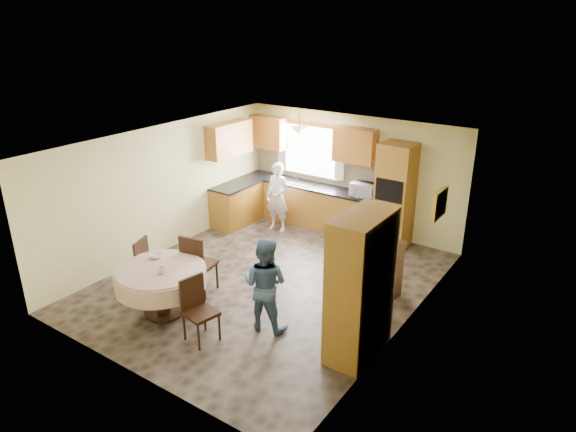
% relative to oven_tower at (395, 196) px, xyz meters
% --- Properties ---
extents(floor, '(5.00, 6.00, 0.01)m').
position_rel_oven_tower_xyz_m(floor, '(-1.15, -2.69, -1.06)').
color(floor, brown).
rests_on(floor, ground).
extents(ceiling, '(5.00, 6.00, 0.01)m').
position_rel_oven_tower_xyz_m(ceiling, '(-1.15, -2.69, 1.44)').
color(ceiling, white).
rests_on(ceiling, wall_back).
extents(wall_back, '(5.00, 0.02, 2.50)m').
position_rel_oven_tower_xyz_m(wall_back, '(-1.15, 0.31, 0.19)').
color(wall_back, beige).
rests_on(wall_back, floor).
extents(wall_front, '(5.00, 0.02, 2.50)m').
position_rel_oven_tower_xyz_m(wall_front, '(-1.15, -5.69, 0.19)').
color(wall_front, beige).
rests_on(wall_front, floor).
extents(wall_left, '(0.02, 6.00, 2.50)m').
position_rel_oven_tower_xyz_m(wall_left, '(-3.65, -2.69, 0.19)').
color(wall_left, beige).
rests_on(wall_left, floor).
extents(wall_right, '(0.02, 6.00, 2.50)m').
position_rel_oven_tower_xyz_m(wall_right, '(1.35, -2.69, 0.19)').
color(wall_right, beige).
rests_on(wall_right, floor).
extents(window, '(1.40, 0.03, 1.10)m').
position_rel_oven_tower_xyz_m(window, '(-2.15, 0.29, 0.54)').
color(window, white).
rests_on(window, wall_back).
extents(curtain_left, '(0.22, 0.02, 1.15)m').
position_rel_oven_tower_xyz_m(curtain_left, '(-2.90, 0.24, 0.59)').
color(curtain_left, white).
rests_on(curtain_left, wall_back).
extents(curtain_right, '(0.22, 0.02, 1.15)m').
position_rel_oven_tower_xyz_m(curtain_right, '(-1.40, 0.24, 0.59)').
color(curtain_right, white).
rests_on(curtain_right, wall_back).
extents(base_cab_back, '(3.30, 0.60, 0.88)m').
position_rel_oven_tower_xyz_m(base_cab_back, '(-2.00, 0.01, -0.62)').
color(base_cab_back, '#AA782D').
rests_on(base_cab_back, floor).
extents(counter_back, '(3.30, 0.64, 0.04)m').
position_rel_oven_tower_xyz_m(counter_back, '(-2.00, 0.01, -0.16)').
color(counter_back, black).
rests_on(counter_back, base_cab_back).
extents(base_cab_left, '(0.60, 1.20, 0.88)m').
position_rel_oven_tower_xyz_m(base_cab_left, '(-3.35, -0.89, -0.62)').
color(base_cab_left, '#AA782D').
rests_on(base_cab_left, floor).
extents(counter_left, '(0.64, 1.20, 0.04)m').
position_rel_oven_tower_xyz_m(counter_left, '(-3.35, -0.89, -0.16)').
color(counter_left, black).
rests_on(counter_left, base_cab_left).
extents(backsplash, '(3.30, 0.02, 0.55)m').
position_rel_oven_tower_xyz_m(backsplash, '(-2.00, 0.30, 0.12)').
color(backsplash, beige).
rests_on(backsplash, wall_back).
extents(wall_cab_left, '(0.85, 0.33, 0.72)m').
position_rel_oven_tower_xyz_m(wall_cab_left, '(-3.20, 0.15, 0.85)').
color(wall_cab_left, '#C57731').
rests_on(wall_cab_left, wall_back).
extents(wall_cab_right, '(0.90, 0.33, 0.72)m').
position_rel_oven_tower_xyz_m(wall_cab_right, '(-1.00, 0.15, 0.85)').
color(wall_cab_right, '#C57731').
rests_on(wall_cab_right, wall_back).
extents(wall_cab_side, '(0.33, 1.20, 0.72)m').
position_rel_oven_tower_xyz_m(wall_cab_side, '(-3.48, -0.89, 0.85)').
color(wall_cab_side, '#C57731').
rests_on(wall_cab_side, wall_left).
extents(oven_tower, '(0.66, 0.62, 2.12)m').
position_rel_oven_tower_xyz_m(oven_tower, '(0.00, 0.00, 0.00)').
color(oven_tower, '#AA782D').
rests_on(oven_tower, floor).
extents(oven_upper, '(0.56, 0.01, 0.45)m').
position_rel_oven_tower_xyz_m(oven_upper, '(0.00, -0.31, 0.19)').
color(oven_upper, black).
rests_on(oven_upper, oven_tower).
extents(oven_lower, '(0.56, 0.01, 0.45)m').
position_rel_oven_tower_xyz_m(oven_lower, '(0.00, -0.31, -0.31)').
color(oven_lower, black).
rests_on(oven_lower, oven_tower).
extents(pendant, '(0.36, 0.36, 0.18)m').
position_rel_oven_tower_xyz_m(pendant, '(-2.15, -0.19, 1.06)').
color(pendant, beige).
rests_on(pendant, ceiling).
extents(sideboard, '(1.40, 0.81, 0.94)m').
position_rel_oven_tower_xyz_m(sideboard, '(0.32, -1.94, -0.59)').
color(sideboard, '#321C0D').
rests_on(sideboard, floor).
extents(space_heater, '(0.50, 0.40, 0.60)m').
position_rel_oven_tower_xyz_m(space_heater, '(0.47, -2.74, -0.76)').
color(space_heater, black).
rests_on(space_heater, floor).
extents(cupboard, '(0.54, 1.08, 2.07)m').
position_rel_oven_tower_xyz_m(cupboard, '(1.07, -3.61, -0.03)').
color(cupboard, '#AA782D').
rests_on(cupboard, floor).
extents(dining_table, '(1.40, 1.40, 0.80)m').
position_rel_oven_tower_xyz_m(dining_table, '(-1.91, -4.45, -0.44)').
color(dining_table, '#321C0D').
rests_on(dining_table, floor).
extents(chair_left, '(0.55, 0.55, 1.00)m').
position_rel_oven_tower_xyz_m(chair_left, '(-2.72, -4.24, -0.51)').
color(chair_left, '#321C0D').
rests_on(chair_left, floor).
extents(chair_back, '(0.55, 0.55, 1.08)m').
position_rel_oven_tower_xyz_m(chair_back, '(-1.88, -3.69, -0.46)').
color(chair_back, '#321C0D').
rests_on(chair_back, floor).
extents(chair_right, '(0.49, 0.49, 0.96)m').
position_rel_oven_tower_xyz_m(chair_right, '(-0.99, -4.62, -0.53)').
color(chair_right, '#321C0D').
rests_on(chair_right, floor).
extents(framed_picture, '(0.06, 0.58, 0.48)m').
position_rel_oven_tower_xyz_m(framed_picture, '(1.32, -1.35, 0.51)').
color(framed_picture, gold).
rests_on(framed_picture, wall_right).
extents(microwave, '(0.53, 0.36, 0.29)m').
position_rel_oven_tower_xyz_m(microwave, '(-0.66, -0.04, 0.01)').
color(microwave, silver).
rests_on(microwave, counter_back).
extents(person_sink, '(0.57, 0.40, 1.50)m').
position_rel_oven_tower_xyz_m(person_sink, '(-2.38, -0.67, -0.31)').
color(person_sink, silver).
rests_on(person_sink, floor).
extents(person_dining, '(0.80, 0.67, 1.46)m').
position_rel_oven_tower_xyz_m(person_dining, '(-0.35, -3.85, -0.33)').
color(person_dining, '#3D5785').
rests_on(person_dining, floor).
extents(bowl_sideboard, '(0.23, 0.23, 0.05)m').
position_rel_oven_tower_xyz_m(bowl_sideboard, '(0.03, -1.94, -0.10)').
color(bowl_sideboard, '#B2B2B2').
rests_on(bowl_sideboard, sideboard).
extents(bottle_sideboard, '(0.13, 0.13, 0.30)m').
position_rel_oven_tower_xyz_m(bottle_sideboard, '(0.72, -1.94, 0.03)').
color(bottle_sideboard, silver).
rests_on(bottle_sideboard, sideboard).
extents(cup_table, '(0.13, 0.13, 0.09)m').
position_rel_oven_tower_xyz_m(cup_table, '(-1.76, -4.55, -0.22)').
color(cup_table, '#B2B2B2').
rests_on(cup_table, dining_table).
extents(bowl_table, '(0.21, 0.21, 0.06)m').
position_rel_oven_tower_xyz_m(bowl_table, '(-2.23, -4.23, -0.23)').
color(bowl_table, '#B2B2B2').
rests_on(bowl_table, dining_table).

